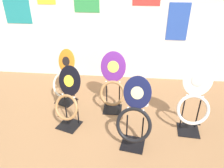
{
  "coord_description": "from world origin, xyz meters",
  "views": [
    {
      "loc": [
        0.79,
        -1.6,
        1.99
      ],
      "look_at": [
        0.54,
        0.96,
        0.55
      ],
      "focal_mm": 35.0,
      "sensor_mm": 36.0,
      "label": 1
    }
  ],
  "objects": [
    {
      "name": "paint_can",
      "position": [
        1.03,
        1.32,
        0.09
      ],
      "size": [
        0.14,
        0.14,
        0.16
      ],
      "color": "silver",
      "rests_on": "ground_plane"
    },
    {
      "name": "toilet_seat_display_purple_note",
      "position": [
        0.53,
        1.17,
        0.4
      ],
      "size": [
        0.38,
        0.34,
        0.89
      ],
      "color": "black",
      "rests_on": "ground_plane"
    },
    {
      "name": "wall_back",
      "position": [
        0.0,
        2.28,
        1.3
      ],
      "size": [
        8.0,
        0.07,
        2.6
      ],
      "color": "silver",
      "rests_on": "ground_plane"
    },
    {
      "name": "toilet_seat_display_orange_sun",
      "position": [
        -0.24,
        1.31,
        0.39
      ],
      "size": [
        0.45,
        0.41,
        0.85
      ],
      "color": "black",
      "rests_on": "ground_plane"
    },
    {
      "name": "ground_plane",
      "position": [
        0.0,
        0.0,
        0.0
      ],
      "size": [
        14.0,
        14.0,
        0.0
      ],
      "primitive_type": "plane",
      "color": "#8E6642"
    },
    {
      "name": "toilet_seat_display_white_plain",
      "position": [
        1.59,
        0.76,
        0.44
      ],
      "size": [
        0.42,
        0.3,
        0.97
      ],
      "color": "black",
      "rests_on": "ground_plane"
    },
    {
      "name": "toilet_seat_display_jazz_black",
      "position": [
        -0.03,
        0.73,
        0.4
      ],
      "size": [
        0.42,
        0.4,
        0.85
      ],
      "color": "black",
      "rests_on": "ground_plane"
    },
    {
      "name": "toilet_seat_display_navy_moon",
      "position": [
        0.85,
        0.44,
        0.38
      ],
      "size": [
        0.45,
        0.37,
        0.88
      ],
      "color": "black",
      "rests_on": "ground_plane"
    }
  ]
}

